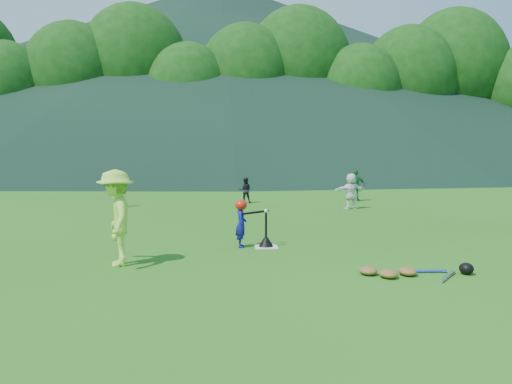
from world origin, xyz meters
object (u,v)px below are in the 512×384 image
at_px(fielder_a, 120,193).
at_px(fielder_b, 245,190).
at_px(home_plate, 266,247).
at_px(adult_coach, 116,218).
at_px(equipment_pile, 408,271).
at_px(fielder_c, 356,185).
at_px(fielder_d, 351,191).
at_px(batter_child, 241,224).
at_px(batting_tee, 266,241).

height_order(fielder_a, fielder_b, fielder_a).
relative_size(home_plate, adult_coach, 0.28).
xyz_separation_m(fielder_b, equipment_pile, (1.92, -10.65, -0.40)).
xyz_separation_m(fielder_c, fielder_d, (-0.87, -2.43, -0.01)).
xyz_separation_m(batter_child, fielder_b, (0.57, 8.18, -0.00)).
height_order(fielder_b, equipment_pile, fielder_b).
distance_m(fielder_b, batting_tee, 8.24).
bearing_deg(equipment_pile, fielder_c, 78.20).
distance_m(batter_child, fielder_b, 8.20).
distance_m(fielder_a, fielder_c, 8.63).
xyz_separation_m(home_plate, batting_tee, (0.00, 0.00, 0.12)).
xyz_separation_m(fielder_a, equipment_pile, (6.24, -9.71, -0.42)).
xyz_separation_m(fielder_b, fielder_c, (4.21, 0.33, 0.14)).
bearing_deg(fielder_b, batter_child, 91.11).
bearing_deg(batting_tee, batter_child, 174.43).
relative_size(home_plate, batting_tee, 0.66).
xyz_separation_m(home_plate, fielder_c, (4.28, 8.56, 0.59)).
distance_m(home_plate, batting_tee, 0.12).
relative_size(fielder_c, equipment_pile, 0.67).
bearing_deg(home_plate, fielder_a, 120.22).
xyz_separation_m(fielder_b, fielder_d, (3.35, -2.11, 0.12)).
bearing_deg(equipment_pile, batter_child, 135.29).
distance_m(home_plate, fielder_a, 8.46).
xyz_separation_m(adult_coach, fielder_c, (6.97, 9.91, -0.22)).
bearing_deg(adult_coach, equipment_pile, 64.96).
distance_m(home_plate, fielder_d, 7.04).
xyz_separation_m(batter_child, equipment_pile, (2.49, -2.47, -0.40)).
distance_m(fielder_a, equipment_pile, 11.55).
height_order(adult_coach, batting_tee, adult_coach).
distance_m(batter_child, adult_coach, 2.62).
height_order(batter_child, fielder_d, fielder_d).
relative_size(batter_child, fielder_b, 1.01).
relative_size(fielder_b, fielder_d, 0.79).
xyz_separation_m(adult_coach, fielder_a, (-1.57, 8.65, -0.33)).
relative_size(fielder_a, batting_tee, 1.42).
bearing_deg(adult_coach, fielder_d, 128.59).
height_order(batter_child, adult_coach, adult_coach).
xyz_separation_m(fielder_a, batting_tee, (4.25, -7.30, -0.36)).
height_order(batter_child, equipment_pile, batter_child).
height_order(fielder_a, fielder_c, fielder_c).
height_order(adult_coach, fielder_c, adult_coach).
distance_m(fielder_c, equipment_pile, 11.23).
xyz_separation_m(batter_child, fielder_c, (4.78, 8.51, 0.13)).
height_order(batter_child, fielder_b, batter_child).
height_order(fielder_a, fielder_d, fielder_d).
distance_m(fielder_d, equipment_pile, 8.68).
relative_size(batter_child, adult_coach, 0.57).
distance_m(fielder_c, fielder_d, 2.58).
relative_size(fielder_a, fielder_b, 1.04).
distance_m(batter_child, equipment_pile, 3.53).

